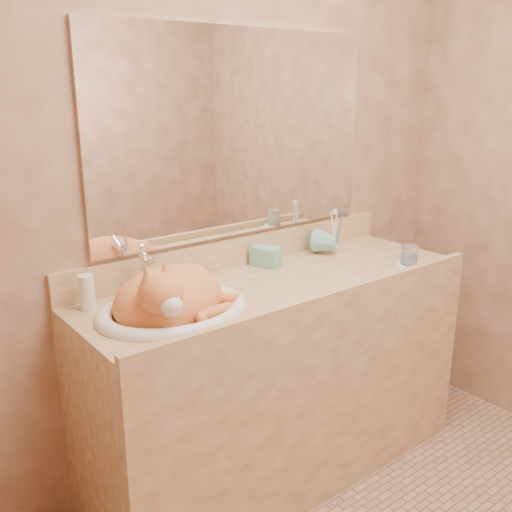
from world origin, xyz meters
TOP-DOWN VIEW (x-y plane):
  - wall_back at (0.00, 1.00)m, footprint 2.40×0.02m
  - vanity_counter at (0.00, 0.72)m, footprint 1.60×0.55m
  - mirror at (0.00, 0.99)m, footprint 1.30×0.02m
  - sink_basin at (-0.49, 0.70)m, footprint 0.55×0.47m
  - faucet at (-0.49, 0.90)m, footprint 0.07×0.13m
  - cat at (-0.50, 0.71)m, footprint 0.45×0.39m
  - soap_dispenser at (0.10, 0.86)m, footprint 0.10×0.10m
  - toothbrush_cup at (0.42, 0.84)m, footprint 0.15×0.15m
  - toothbrushes at (0.42, 0.84)m, footprint 0.03×0.03m
  - saucer at (0.54, 0.54)m, footprint 0.11×0.11m
  - water_glass at (0.54, 0.54)m, footprint 0.07×0.07m
  - lotion_bottle at (-0.70, 0.91)m, footprint 0.05×0.05m

SIDE VIEW (x-z plane):
  - vanity_counter at x=0.00m, z-range 0.00..0.85m
  - saucer at x=0.54m, z-range 0.85..0.86m
  - water_glass at x=0.54m, z-range 0.86..0.94m
  - toothbrush_cup at x=0.42m, z-range 0.85..0.95m
  - lotion_bottle at x=-0.70m, z-range 0.85..0.97m
  - cat at x=-0.50m, z-range 0.80..1.02m
  - sink_basin at x=-0.49m, z-range 0.85..1.01m
  - faucet at x=-0.49m, z-range 0.85..1.03m
  - soap_dispenser at x=0.10m, z-range 0.85..1.03m
  - toothbrushes at x=0.42m, z-range 0.87..1.08m
  - wall_back at x=0.00m, z-range 0.00..2.50m
  - mirror at x=0.00m, z-range 0.99..1.79m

